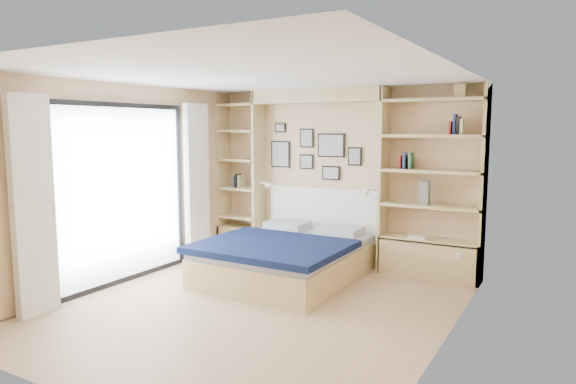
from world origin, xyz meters
The scene contains 8 objects.
ground centered at (0.00, 0.00, 0.00)m, with size 4.50×4.50×0.00m, color tan.
room_shell centered at (-0.39, 1.52, 1.08)m, with size 4.50×4.50×4.50m.
bed centered at (-0.27, 1.15, 0.28)m, with size 1.79×2.20×1.07m.
photo_gallery centered at (-0.45, 2.22, 1.60)m, with size 1.48×0.02×0.82m.
reading_lamps centered at (-0.30, 2.00, 1.10)m, with size 1.92×0.12×0.15m.
shelf_decor centered at (1.05, 2.07, 1.67)m, with size 3.49×0.23×2.03m.
deck centered at (-3.60, 0.00, 0.00)m, with size 3.20×4.00×0.05m, color #6F6252.
deck_chair centered at (-3.64, 0.64, 0.38)m, with size 0.77×0.92×0.80m.
Camera 1 is at (2.99, -4.52, 1.96)m, focal length 32.00 mm.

